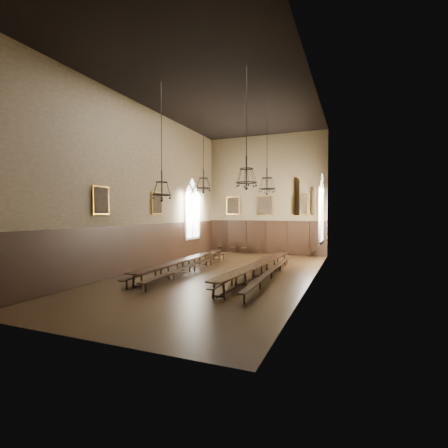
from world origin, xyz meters
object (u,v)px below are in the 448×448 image
Objects in this scene: bench_left_inner at (195,266)px; chandelier_back_right at (267,183)px; chair_0 at (220,248)px; chair_5 at (284,252)px; chair_7 at (313,253)px; chandelier_front_left at (162,188)px; chandelier_front_right at (246,175)px; bench_left_outer at (177,265)px; bench_right_outer at (272,273)px; chandelier_back_left at (203,183)px; chair_2 at (244,250)px; table_left at (186,265)px; bench_right_inner at (246,271)px; table_right at (258,271)px; chair_1 at (232,249)px; chair_3 at (258,250)px.

chandelier_back_right is (3.44, 1.79, 4.42)m from bench_left_inner.
chair_0 reaches higher than chair_5.
chair_5 is 1.09× the size of chair_7.
chair_0 is 0.19× the size of chandelier_front_left.
chandelier_front_right reaches higher than chair_5.
chandelier_front_left reaches higher than bench_left_outer.
bench_right_outer is 8.55m from chair_7.
bench_left_outer is 9.33m from chair_5.
chair_7 is 0.19× the size of chandelier_back_left.
table_left is at bearing -80.61° from chair_2.
bench_right_inner is 2.01× the size of chandelier_back_left.
chandelier_back_right is (5.50, -6.59, 4.41)m from chair_0.
chair_5 reaches higher than bench_right_outer.
chair_5 is (-0.47, 8.72, -0.07)m from table_right.
chair_5 is (5.16, -0.05, -0.01)m from chair_0.
chandelier_front_right reaches higher than bench_left_inner.
table_right is at bearing -4.56° from bench_left_outer.
bench_right_outer is 10.64m from chair_0.
chair_0 is 0.21× the size of chandelier_front_right.
chair_2 is at bearing -19.52° from chair_0.
table_left is 2.00× the size of chandelier_back_left.
chair_2 is 0.19× the size of chandelier_back_left.
chandelier_back_left is (-0.32, -6.47, 4.59)m from chair_2.
table_left is 1.00× the size of bench_right_inner.
chair_0 is 7.18m from chair_7.
table_left is 0.90× the size of bench_left_inner.
bench_right_outer is at bearing -86.16° from chair_5.
chandelier_front_left is at bearing -148.84° from table_right.
bench_left_inner is at bearing 175.74° from bench_right_inner.
chair_7 reaches higher than bench_left_inner.
chair_0 is 1.10× the size of chair_1.
bench_right_inner is 9.94m from chair_0.
bench_left_inner is 1.10× the size of bench_right_inner.
table_right reaches higher than bench_right_inner.
bench_left_outer is 10.28× the size of chair_5.
table_left is 8.63m from chair_3.
bench_left_inner is at bearing 143.58° from chandelier_front_right.
chandelier_front_left is (0.78, -2.69, 3.99)m from bench_left_outer.
chair_2 reaches higher than bench_left_inner.
chair_2 is 5.16m from chair_7.
chair_1 is 0.20× the size of chandelier_back_left.
chair_2 is 8.63m from chandelier_back_right.
chandelier_front_left is at bearing -103.49° from chair_7.
chandelier_front_right is (4.18, -2.59, 4.30)m from table_left.
chair_3 reaches higher than bench_left_inner.
bench_right_inner is at bearing -94.74° from chair_5.
chair_2 reaches higher than bench_left_outer.
chandelier_back_left reaches higher than table_left.
chandelier_front_left reaches higher than chair_0.
chandelier_back_left and chandelier_front_left have the same top height.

